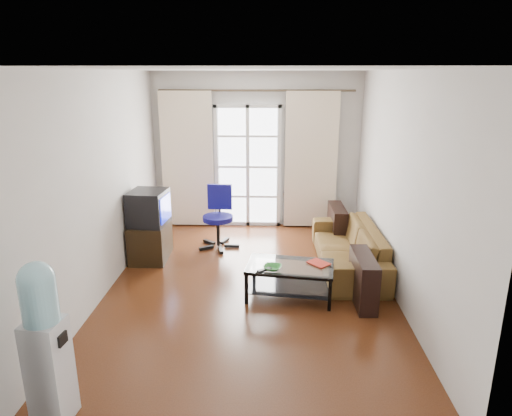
{
  "coord_description": "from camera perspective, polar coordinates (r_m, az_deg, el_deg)",
  "views": [
    {
      "loc": [
        0.26,
        -5.33,
        2.66
      ],
      "look_at": [
        0.07,
        0.35,
        0.97
      ],
      "focal_mm": 32.0,
      "sensor_mm": 36.0,
      "label": 1
    }
  ],
  "objects": [
    {
      "name": "floor",
      "position": [
        5.96,
        -0.77,
        -9.96
      ],
      "size": [
        5.2,
        5.2,
        0.0
      ],
      "primitive_type": "plane",
      "color": "#522913",
      "rests_on": "ground"
    },
    {
      "name": "ceiling",
      "position": [
        5.34,
        -0.89,
        16.96
      ],
      "size": [
        5.2,
        5.2,
        0.0
      ],
      "primitive_type": "plane",
      "rotation": [
        3.14,
        0.0,
        0.0
      ],
      "color": "white",
      "rests_on": "wall_back"
    },
    {
      "name": "wall_back",
      "position": [
        8.04,
        0.05,
        7.16
      ],
      "size": [
        3.6,
        0.02,
        2.7
      ],
      "primitive_type": "cube",
      "color": "beige",
      "rests_on": "floor"
    },
    {
      "name": "wall_front",
      "position": [
        3.04,
        -3.16,
        -9.04
      ],
      "size": [
        3.6,
        0.02,
        2.7
      ],
      "primitive_type": "cube",
      "color": "beige",
      "rests_on": "floor"
    },
    {
      "name": "wall_left",
      "position": [
        5.86,
        -18.71,
        2.73
      ],
      "size": [
        0.02,
        5.2,
        2.7
      ],
      "primitive_type": "cube",
      "color": "beige",
      "rests_on": "floor"
    },
    {
      "name": "wall_right",
      "position": [
        5.7,
        17.57,
        2.46
      ],
      "size": [
        0.02,
        5.2,
        2.7
      ],
      "primitive_type": "cube",
      "color": "beige",
      "rests_on": "floor"
    },
    {
      "name": "french_door",
      "position": [
        8.04,
        -1.03,
        5.16
      ],
      "size": [
        1.16,
        0.06,
        2.15
      ],
      "color": "white",
      "rests_on": "wall_back"
    },
    {
      "name": "curtain_rod",
      "position": [
        7.84,
        0.03,
        14.49
      ],
      "size": [
        3.3,
        0.04,
        0.04
      ],
      "primitive_type": "cylinder",
      "rotation": [
        0.0,
        1.57,
        0.0
      ],
      "color": "#4C3F2D",
      "rests_on": "wall_back"
    },
    {
      "name": "curtain_left",
      "position": [
        8.08,
        -8.56,
        5.94
      ],
      "size": [
        0.9,
        0.07,
        2.35
      ],
      "primitive_type": "cube",
      "color": "#F2E1C3",
      "rests_on": "curtain_rod"
    },
    {
      "name": "curtain_right",
      "position": [
        7.98,
        6.9,
        5.87
      ],
      "size": [
        0.9,
        0.07,
        2.35
      ],
      "primitive_type": "cube",
      "color": "#F2E1C3",
      "rests_on": "curtain_rod"
    },
    {
      "name": "radiator",
      "position": [
        8.19,
        5.63,
        -0.08
      ],
      "size": [
        0.64,
        0.12,
        0.64
      ],
      "primitive_type": "cube",
      "color": "gray",
      "rests_on": "floor"
    },
    {
      "name": "sofa",
      "position": [
        6.59,
        11.43,
        -4.82
      ],
      "size": [
        2.07,
        0.86,
        0.6
      ],
      "primitive_type": "imported",
      "rotation": [
        0.0,
        0.0,
        -1.56
      ],
      "color": "olive",
      "rests_on": "floor"
    },
    {
      "name": "coffee_table",
      "position": [
        5.65,
        4.26,
        -8.53
      ],
      "size": [
        1.11,
        0.73,
        0.42
      ],
      "rotation": [
        0.0,
        0.0,
        -0.14
      ],
      "color": "silver",
      "rests_on": "floor"
    },
    {
      "name": "bowl",
      "position": [
        5.44,
        2.09,
        -7.46
      ],
      "size": [
        0.29,
        0.29,
        0.05
      ],
      "primitive_type": "imported",
      "rotation": [
        0.0,
        0.0,
        -0.18
      ],
      "color": "green",
      "rests_on": "coffee_table"
    },
    {
      "name": "book",
      "position": [
        5.57,
        7.17,
        -7.15
      ],
      "size": [
        0.44,
        0.44,
        0.02
      ],
      "primitive_type": "imported",
      "rotation": [
        0.0,
        0.0,
        0.73
      ],
      "color": "#AC1915",
      "rests_on": "coffee_table"
    },
    {
      "name": "remote",
      "position": [
        5.42,
        1.04,
        -7.72
      ],
      "size": [
        0.18,
        0.15,
        0.02
      ],
      "primitive_type": "cube",
      "rotation": [
        0.0,
        0.0,
        0.6
      ],
      "color": "black",
      "rests_on": "coffee_table"
    },
    {
      "name": "tv_stand",
      "position": [
        6.95,
        -13.04,
        -3.97
      ],
      "size": [
        0.52,
        0.77,
        0.56
      ],
      "primitive_type": "cube",
      "rotation": [
        0.0,
        0.0,
        0.01
      ],
      "color": "black",
      "rests_on": "floor"
    },
    {
      "name": "crt_tv",
      "position": [
        6.73,
        -13.47,
        0.05
      ],
      "size": [
        0.59,
        0.58,
        0.5
      ],
      "rotation": [
        0.0,
        0.0,
        -0.09
      ],
      "color": "black",
      "rests_on": "tv_stand"
    },
    {
      "name": "task_chair",
      "position": [
        7.23,
        -4.71,
        -2.67
      ],
      "size": [
        0.7,
        0.7,
        0.97
      ],
      "rotation": [
        0.0,
        0.0,
        -0.05
      ],
      "color": "black",
      "rests_on": "floor"
    },
    {
      "name": "water_cooler",
      "position": [
        3.95,
        -24.85,
        -14.8
      ],
      "size": [
        0.31,
        0.3,
        1.35
      ],
      "rotation": [
        0.0,
        0.0,
        -0.11
      ],
      "color": "silver",
      "rests_on": "floor"
    }
  ]
}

